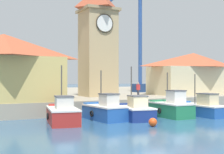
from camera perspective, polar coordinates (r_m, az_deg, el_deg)
ground_plane at (r=23.92m, az=8.03°, el=-8.34°), size 300.00×300.00×0.00m
quay_wharf at (r=48.02m, az=-10.15°, el=-3.46°), size 120.00×40.00×1.33m
fishing_boat_far_left at (r=23.69m, az=-9.02°, el=-6.62°), size 2.84×4.99×4.37m
fishing_boat_left_outer at (r=25.31m, az=-1.37°, el=-6.17°), size 2.41×4.43×4.02m
fishing_boat_left_inner at (r=25.77m, az=4.06°, el=-6.22°), size 2.66×4.63×4.36m
fishing_boat_mid_left at (r=27.65m, az=10.79°, el=-5.55°), size 2.18×4.13×3.89m
fishing_boat_center at (r=29.31m, az=15.91°, el=-5.49°), size 2.18×5.26×3.77m
clock_tower at (r=36.06m, az=-2.60°, el=7.00°), size 4.05×4.05×14.12m
warehouse_left at (r=29.58m, az=-19.16°, el=1.79°), size 10.14×6.87×6.03m
warehouse_right at (r=41.70m, az=14.70°, el=0.71°), size 11.66×5.64×5.32m
port_crane_near at (r=46.71m, az=5.07°, el=5.23°), size 3.42×7.31×17.32m
mooring_buoy at (r=22.21m, az=7.48°, el=-8.19°), size 0.60×0.60×0.60m
dock_worker_near_tower at (r=32.23m, az=4.81°, el=-2.37°), size 0.34×0.22×1.62m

